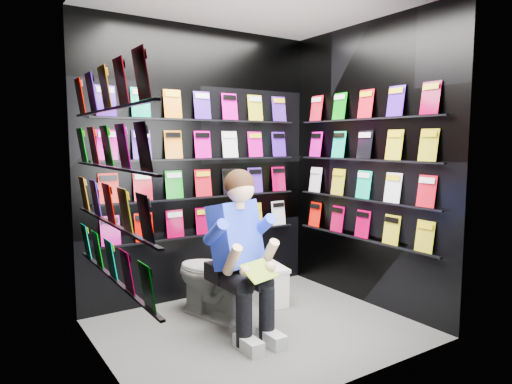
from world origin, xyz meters
TOP-DOWN VIEW (x-y plane):
  - floor at (0.00, 0.00)m, footprint 2.40×2.40m
  - wall_back at (0.00, 1.00)m, footprint 2.40×0.04m
  - wall_front at (0.00, -1.00)m, footprint 2.40×0.04m
  - wall_left at (-1.20, 0.00)m, footprint 0.04×2.00m
  - wall_right at (1.20, 0.00)m, footprint 0.04×2.00m
  - comics_back at (0.00, 0.97)m, footprint 2.10×0.06m
  - comics_left at (-1.17, 0.00)m, footprint 0.06×1.70m
  - comics_right at (1.17, 0.00)m, footprint 0.06×1.70m
  - toilet at (-0.18, 0.45)m, footprint 0.61×0.84m
  - longbox at (0.43, 0.48)m, footprint 0.32×0.47m
  - longbox_lid at (0.43, 0.48)m, footprint 0.34×0.50m
  - reader at (-0.18, 0.07)m, footprint 0.72×0.88m
  - held_comic at (-0.18, -0.28)m, footprint 0.31×0.23m

SIDE VIEW (x-z plane):
  - floor at x=0.00m, z-range 0.00..0.00m
  - longbox at x=0.43m, z-range 0.00..0.32m
  - longbox_lid at x=0.43m, z-range 0.32..0.36m
  - toilet at x=-0.18m, z-range 0.00..0.73m
  - held_comic at x=-0.18m, z-range 0.52..0.64m
  - reader at x=-0.18m, z-range 0.07..1.48m
  - wall_back at x=0.00m, z-range 0.00..2.60m
  - wall_front at x=0.00m, z-range 0.00..2.60m
  - wall_left at x=-1.20m, z-range 0.00..2.60m
  - wall_right at x=1.20m, z-range 0.00..2.60m
  - comics_back at x=0.00m, z-range 0.62..1.99m
  - comics_left at x=-1.17m, z-range 0.62..1.99m
  - comics_right at x=1.17m, z-range 0.62..1.99m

